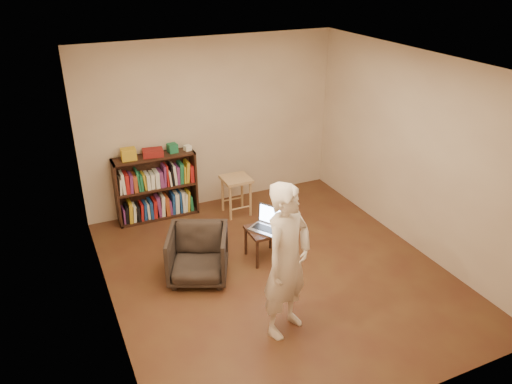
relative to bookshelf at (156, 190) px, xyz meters
name	(u,v)px	position (x,y,z in m)	size (l,w,h in m)	color
floor	(276,272)	(0.97, -2.09, -0.44)	(4.50, 4.50, 0.00)	#492117
ceiling	(281,65)	(0.97, -2.09, 2.16)	(4.50, 4.50, 0.00)	white
wall_back	(212,124)	(0.97, 0.16, 0.86)	(4.00, 4.00, 0.00)	beige
wall_left	(101,213)	(-1.03, -2.09, 0.86)	(4.50, 4.50, 0.00)	beige
wall_right	(415,153)	(2.97, -2.09, 0.86)	(4.50, 4.50, 0.00)	beige
bookshelf	(156,190)	(0.00, 0.00, 0.00)	(1.20, 0.30, 1.00)	black
box_yellow	(129,154)	(-0.35, -0.02, 0.64)	(0.21, 0.15, 0.17)	gold
red_cloth	(153,153)	(0.00, -0.01, 0.61)	(0.29, 0.21, 0.10)	maroon
box_green	(172,148)	(0.30, 0.00, 0.63)	(0.13, 0.13, 0.13)	#1D6E43
box_white	(187,148)	(0.52, -0.01, 0.60)	(0.10, 0.10, 0.08)	white
stool	(236,185)	(1.13, -0.41, 0.04)	(0.41, 0.41, 0.60)	#B17A56
armchair	(198,255)	(0.05, -1.78, -0.11)	(0.70, 0.72, 0.66)	#302820
side_table	(264,234)	(0.98, -1.72, -0.08)	(0.42, 0.42, 0.43)	black
laptop	(267,224)	(1.03, -1.71, 0.06)	(0.45, 0.48, 0.29)	#B0B1B5
person	(287,261)	(0.59, -3.05, 0.42)	(0.62, 0.41, 1.71)	beige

